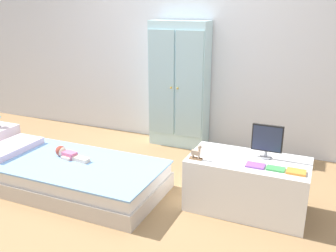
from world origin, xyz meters
TOP-DOWN VIEW (x-y plane):
  - ground_plane at (0.00, 0.00)m, footprint 10.00×10.00m
  - back_wall at (0.00, 1.57)m, footprint 6.40×0.05m
  - bed at (-0.56, -0.06)m, footprint 1.77×0.83m
  - pillow at (-1.24, -0.06)m, footprint 0.32×0.59m
  - doll at (-0.63, 0.02)m, footprint 0.39×0.14m
  - wardrobe at (-0.05, 1.39)m, footprint 0.68×0.30m
  - tv_stand at (1.03, 0.22)m, footprint 0.95×0.50m
  - tv_monitor at (1.14, 0.31)m, footprint 0.24×0.10m
  - rocking_horse_toy at (0.64, 0.06)m, footprint 0.11×0.04m
  - book_purple at (1.10, 0.11)m, footprint 0.14×0.10m
  - book_green at (1.25, 0.11)m, footprint 0.13×0.09m
  - book_orange at (1.40, 0.11)m, footprint 0.14×0.10m

SIDE VIEW (x-z plane):
  - ground_plane at x=0.00m, z-range -0.02..0.00m
  - bed at x=-0.56m, z-range 0.00..0.26m
  - tv_stand at x=1.03m, z-range 0.00..0.44m
  - pillow at x=-1.24m, z-range 0.26..0.32m
  - doll at x=-0.63m, z-range 0.25..0.35m
  - book_green at x=1.25m, z-range 0.44..0.46m
  - book_purple at x=1.10m, z-range 0.44..0.46m
  - book_orange at x=1.40m, z-range 0.44..0.46m
  - rocking_horse_toy at x=0.64m, z-range 0.44..0.57m
  - tv_monitor at x=1.14m, z-range 0.46..0.74m
  - wardrobe at x=-0.05m, z-range 0.00..1.46m
  - back_wall at x=0.00m, z-range 0.00..2.70m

